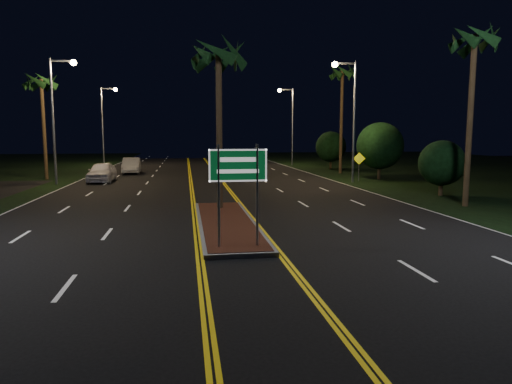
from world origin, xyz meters
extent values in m
plane|color=black|center=(0.00, 0.00, 0.00)|extent=(120.00, 120.00, 0.00)
cube|color=gray|center=(0.00, 7.00, 0.07)|extent=(2.25, 10.25, 0.15)
cube|color=#592819|center=(0.00, 7.00, 0.16)|extent=(2.00, 10.00, 0.02)
cylinder|color=gray|center=(-0.60, 2.80, 1.75)|extent=(0.08, 0.08, 3.20)
cylinder|color=gray|center=(0.60, 2.80, 1.75)|extent=(0.08, 0.08, 3.20)
cube|color=#07471E|center=(0.00, 2.80, 2.70)|extent=(1.80, 0.04, 1.00)
cube|color=white|center=(0.00, 2.77, 2.70)|extent=(1.80, 0.01, 1.00)
cylinder|color=gray|center=(-11.00, 24.00, 4.50)|extent=(0.18, 0.18, 9.00)
cube|color=gray|center=(-10.20, 24.00, 8.85)|extent=(1.60, 0.12, 0.12)
sphere|color=#FFC572|center=(-9.40, 24.00, 8.75)|extent=(0.44, 0.44, 0.44)
cylinder|color=gray|center=(-11.00, 44.00, 4.50)|extent=(0.18, 0.18, 9.00)
cube|color=gray|center=(-10.20, 44.00, 8.85)|extent=(1.60, 0.12, 0.12)
sphere|color=#FFC572|center=(-9.40, 44.00, 8.75)|extent=(0.44, 0.44, 0.44)
cylinder|color=gray|center=(11.00, 22.00, 4.50)|extent=(0.18, 0.18, 9.00)
cube|color=gray|center=(10.20, 22.00, 8.85)|extent=(1.60, 0.12, 0.12)
sphere|color=#FFC572|center=(9.40, 22.00, 8.75)|extent=(0.44, 0.44, 0.44)
cylinder|color=gray|center=(11.00, 42.00, 4.50)|extent=(0.18, 0.18, 9.00)
cube|color=gray|center=(10.20, 42.00, 8.85)|extent=(1.60, 0.12, 0.12)
sphere|color=#FFC572|center=(9.40, 42.00, 8.75)|extent=(0.44, 0.44, 0.44)
cylinder|color=#382819|center=(0.00, 10.50, 3.75)|extent=(0.28, 0.28, 7.50)
cylinder|color=#382819|center=(-12.80, 28.00, 4.00)|extent=(0.28, 0.28, 8.00)
cylinder|color=#382819|center=(12.50, 10.00, 4.25)|extent=(0.28, 0.28, 8.50)
cylinder|color=#382819|center=(12.80, 30.00, 4.75)|extent=(0.28, 0.28, 9.50)
cylinder|color=#382819|center=(13.50, 14.00, 0.45)|extent=(0.24, 0.24, 0.90)
sphere|color=black|center=(13.50, 14.00, 1.95)|extent=(2.70, 2.70, 2.70)
cylinder|color=#382819|center=(14.00, 24.00, 0.63)|extent=(0.24, 0.24, 1.26)
sphere|color=black|center=(14.00, 24.00, 2.73)|extent=(3.78, 3.78, 3.78)
cylinder|color=#382819|center=(13.80, 36.00, 0.54)|extent=(0.24, 0.24, 1.08)
sphere|color=black|center=(13.80, 36.00, 2.34)|extent=(3.24, 3.24, 3.24)
imported|color=silver|center=(-7.99, 25.30, 0.89)|extent=(2.33, 5.35, 1.78)
imported|color=silver|center=(-6.65, 33.13, 0.85)|extent=(2.42, 5.19, 1.70)
cylinder|color=gray|center=(11.82, 22.87, 0.98)|extent=(0.07, 0.07, 1.95)
cube|color=#FFF10D|center=(11.82, 22.85, 1.77)|extent=(0.88, 0.39, 0.94)
camera|label=1|loc=(-1.59, -11.12, 3.64)|focal=32.00mm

